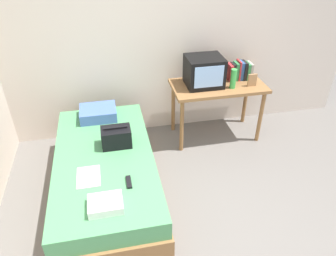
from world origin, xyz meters
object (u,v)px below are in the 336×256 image
Objects in this scene: desk at (218,92)px; tv at (204,71)px; book_row at (240,71)px; folded_towel at (106,204)px; magazine at (89,177)px; pillow at (98,113)px; water_bottle at (233,79)px; remote_dark at (129,182)px; bed at (106,176)px; handbag at (116,137)px; picture_frame at (252,80)px.

tv is (-0.19, 0.03, 0.28)m from desk.
desk is 3.82× the size of book_row.
magazine is at bearing 108.76° from folded_towel.
tv reaches higher than pillow.
water_bottle is at bearing -128.28° from book_row.
magazine is 1.86× the size of remote_dark.
bed is 2.11m from book_row.
desk reaches higher than handbag.
book_row is 1.09× the size of folded_towel.
pillow is at bearing 83.21° from magazine.
pillow is at bearing 91.92° from bed.
picture_frame is at bearing -0.72° from pillow.
handbag is at bearing -154.08° from book_row.
desk is at bearing 3.77° from pillow.
tv is 2.82× the size of remote_dark.
handbag is at bearing -158.64° from water_bottle.
magazine is 0.38m from remote_dark.
water_bottle is 1.55× the size of remote_dark.
remote_dark is at bearing -129.36° from tv.
pillow is 1.45m from folded_towel.
tv is 1.37m from pillow.
book_row is at bearing 6.36° from pillow.
desk is at bearing -161.74° from book_row.
water_bottle is 2.06m from magazine.
picture_frame reaches higher than bed.
folded_towel is (-1.49, -1.54, -0.10)m from desk.
tv is 2.07m from folded_towel.
folded_towel is at bearing -90.86° from bed.
folded_towel is at bearing -130.36° from remote_dark.
handbag is at bearing -161.55° from picture_frame.
water_bottle is at bearing -0.82° from pillow.
handbag is 0.87m from folded_towel.
desk is 7.40× the size of picture_frame.
bed is 1.75m from desk.
magazine is (-2.01, -1.01, -0.31)m from picture_frame.
handbag is (-1.14, -0.73, -0.31)m from tv.
pillow is at bearing 105.97° from handbag.
handbag reaches higher than magazine.
remote_dark reaches higher than magazine.
tv is at bearing 165.08° from picture_frame.
water_bottle is (0.14, -0.12, 0.22)m from desk.
water_bottle is 1.59m from handbag.
tv is 1.39m from handbag.
tv reaches higher than handbag.
bed is at bearing -134.38° from handbag.
book_row is at bearing 41.36° from remote_dark.
pillow is at bearing -174.38° from tv.
pillow is (-1.89, 0.02, -0.25)m from picture_frame.
folded_towel is (-1.87, -1.42, -0.28)m from picture_frame.
picture_frame is (0.25, -0.00, -0.04)m from water_bottle.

